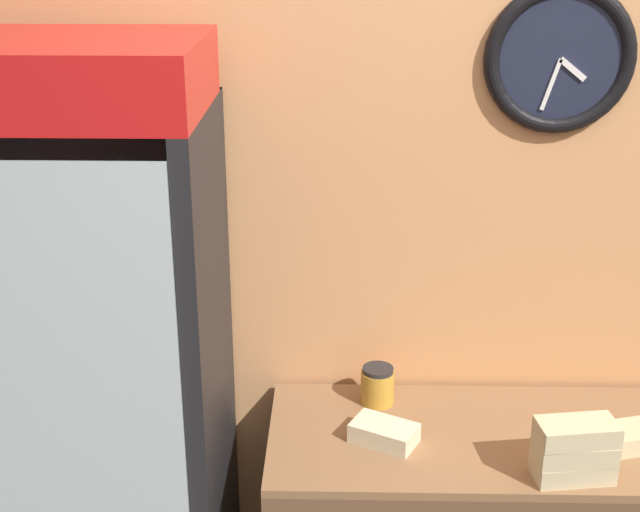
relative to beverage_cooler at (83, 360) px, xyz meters
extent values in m
cube|color=tan|center=(1.36, 0.31, 0.25)|extent=(5.20, 0.06, 2.70)
torus|color=black|center=(1.34, 0.26, 0.82)|extent=(0.42, 0.05, 0.42)
cylinder|color=#1E2338|center=(1.34, 0.26, 0.82)|extent=(0.35, 0.01, 0.35)
cube|color=white|center=(1.38, 0.25, 0.79)|extent=(0.08, 0.01, 0.07)
cube|color=white|center=(1.32, 0.25, 0.75)|extent=(0.05, 0.01, 0.15)
cube|color=#8E6642|center=(1.36, -0.03, -0.23)|extent=(1.66, 0.56, 0.02)
cube|color=black|center=(0.00, 0.24, -0.18)|extent=(0.80, 0.04, 1.84)
cube|color=black|center=(0.37, -0.05, -0.18)|extent=(0.05, 0.61, 1.84)
cube|color=white|center=(0.00, 0.21, -0.18)|extent=(0.70, 0.02, 1.74)
cube|color=silver|center=(0.00, -0.36, -0.18)|extent=(0.70, 0.01, 1.74)
cube|color=red|center=(0.00, -0.08, 0.83)|extent=(0.80, 0.54, 0.18)
cube|color=silver|center=(0.00, -0.07, -0.17)|extent=(0.68, 0.49, 0.01)
cube|color=silver|center=(0.00, -0.07, 0.24)|extent=(0.68, 0.49, 0.01)
cylinder|color=navy|center=(-0.08, -0.27, -0.09)|extent=(0.06, 0.06, 0.14)
cylinder|color=navy|center=(-0.08, -0.27, 0.01)|extent=(0.02, 0.02, 0.06)
cylinder|color=#72337F|center=(0.05, -0.26, 0.33)|extent=(0.08, 0.08, 0.17)
cylinder|color=#72337F|center=(0.05, -0.26, 0.46)|extent=(0.03, 0.03, 0.07)
cylinder|color=#2D6B38|center=(0.23, -0.27, -0.10)|extent=(0.06, 0.06, 0.13)
cylinder|color=#2D6B38|center=(0.23, -0.27, -0.01)|extent=(0.02, 0.02, 0.06)
cylinder|color=navy|center=(0.09, -0.27, -0.08)|extent=(0.06, 0.06, 0.17)
cylinder|color=navy|center=(0.09, -0.27, 0.04)|extent=(0.02, 0.02, 0.07)
cube|color=beige|center=(1.36, -0.23, -0.19)|extent=(0.22, 0.13, 0.06)
cube|color=beige|center=(1.36, -0.23, -0.13)|extent=(0.22, 0.13, 0.06)
cube|color=beige|center=(1.36, -0.23, -0.08)|extent=(0.22, 0.13, 0.06)
cube|color=beige|center=(0.87, -0.07, -0.19)|extent=(0.21, 0.18, 0.06)
cube|color=beige|center=(1.59, -0.07, -0.19)|extent=(0.22, 0.16, 0.06)
cylinder|color=gold|center=(0.85, 0.15, -0.16)|extent=(0.10, 0.10, 0.11)
cylinder|color=#262628|center=(0.85, 0.15, -0.10)|extent=(0.09, 0.09, 0.01)
camera|label=1|loc=(0.73, -2.25, 1.21)|focal=50.00mm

